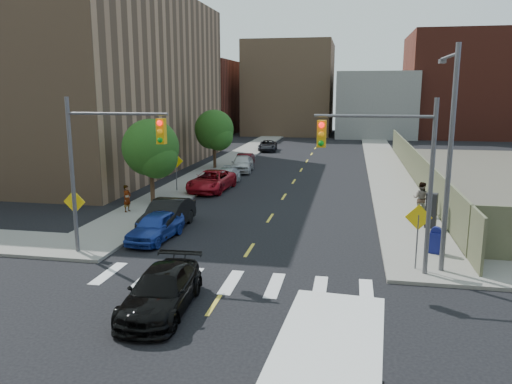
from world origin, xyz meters
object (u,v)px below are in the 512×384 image
at_px(parked_car_red, 212,181).
at_px(pedestrian_west, 127,198).
at_px(parked_car_blue, 156,226).
at_px(mailbox, 436,240).
at_px(payphone, 431,211).
at_px(parked_car_silver, 226,176).
at_px(parked_car_maroon, 244,161).
at_px(parked_car_grey, 268,146).
at_px(black_sedan, 161,291).
at_px(parked_car_white, 242,163).
at_px(parked_car_black, 167,215).
at_px(pedestrian_east, 421,199).

height_order(parked_car_red, pedestrian_west, pedestrian_west).
bearing_deg(parked_car_blue, mailbox, 5.05).
bearing_deg(mailbox, payphone, 103.71).
xyz_separation_m(parked_car_silver, parked_car_maroon, (-0.37, 8.77, 0.03)).
bearing_deg(parked_car_grey, black_sedan, -90.33).
relative_size(parked_car_blue, parked_car_maroon, 1.03).
relative_size(parked_car_maroon, payphone, 2.14).
distance_m(parked_car_blue, pedestrian_west, 5.94).
distance_m(parked_car_silver, parked_car_white, 6.17).
xyz_separation_m(parked_car_black, mailbox, (13.26, -1.90, -0.05)).
bearing_deg(parked_car_black, parked_car_red, 93.23).
relative_size(black_sedan, mailbox, 3.97).
distance_m(parked_car_blue, black_sedan, 8.23).
distance_m(parked_car_white, pedestrian_east, 19.70).
height_order(parked_car_maroon, mailbox, mailbox).
xyz_separation_m(parked_car_blue, payphone, (13.56, 4.36, 0.38)).
xyz_separation_m(parked_car_maroon, payphone, (14.21, -19.51, 0.42)).
bearing_deg(pedestrian_east, parked_car_black, 44.26).
distance_m(parked_car_blue, parked_car_maroon, 23.87).
bearing_deg(parked_car_white, parked_car_blue, -94.78).
distance_m(parked_car_blue, parked_car_grey, 37.34).
relative_size(parked_car_silver, payphone, 2.30).
xyz_separation_m(mailbox, pedestrian_west, (-16.82, 4.65, 0.22)).
bearing_deg(payphone, mailbox, -78.20).
distance_m(parked_car_black, pedestrian_west, 4.50).
relative_size(parked_car_blue, pedestrian_west, 2.53).
relative_size(parked_car_grey, black_sedan, 0.95).
height_order(parked_car_blue, pedestrian_west, pedestrian_west).
bearing_deg(parked_car_blue, payphone, 22.83).
bearing_deg(parked_car_maroon, pedestrian_east, -51.72).
distance_m(parked_car_red, parked_car_white, 8.92).
xyz_separation_m(parked_car_red, payphone, (14.21, -8.00, 0.33)).
relative_size(parked_car_silver, pedestrian_west, 2.64).
bearing_deg(mailbox, parked_car_white, 141.43).
height_order(parked_car_black, pedestrian_west, pedestrian_west).
relative_size(parked_car_blue, pedestrian_east, 2.10).
bearing_deg(parked_car_grey, pedestrian_west, -100.58).
bearing_deg(parked_car_black, payphone, 10.43).
bearing_deg(pedestrian_west, parked_car_red, -7.39).
bearing_deg(parked_car_grey, parked_car_white, -94.03).
xyz_separation_m(parked_car_red, parked_car_grey, (0.00, 24.98, -0.11)).
height_order(parked_car_white, parked_car_grey, parked_car_white).
distance_m(parked_car_white, payphone, 21.86).
relative_size(mailbox, pedestrian_west, 0.75).
relative_size(parked_car_maroon, parked_car_grey, 0.86).
relative_size(parked_car_blue, mailbox, 3.37).
bearing_deg(parked_car_maroon, payphone, -55.60).
bearing_deg(mailbox, parked_car_blue, -160.83).
bearing_deg(pedestrian_west, pedestrian_east, -67.82).
height_order(parked_car_silver, payphone, payphone).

